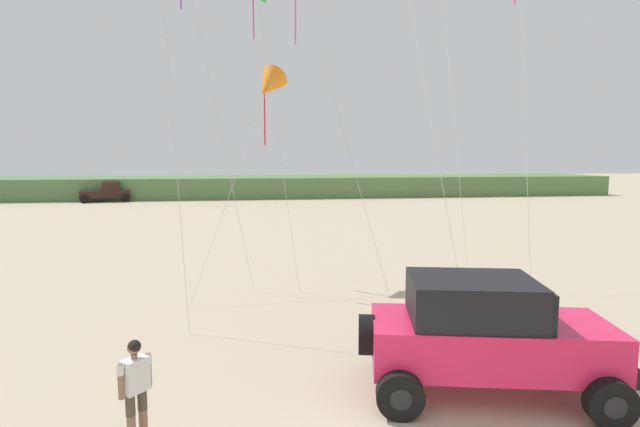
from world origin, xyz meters
TOP-DOWN VIEW (x-y plane):
  - dune_ridge at (-5.50, 50.52)m, footprint 90.00×9.98m
  - jeep at (2.94, 2.85)m, footprint 5.01×3.23m
  - person_watching at (-3.28, 2.17)m, footprint 0.47×0.49m
  - distant_pickup at (-15.83, 45.50)m, footprint 4.92×3.36m
  - kite_orange_streamer at (-0.77, 12.04)m, footprint 3.41×3.88m

SIDE VIEW (x-z plane):
  - person_watching at x=-3.28m, z-range 0.10..1.77m
  - distant_pickup at x=-15.83m, z-range -0.05..1.93m
  - dune_ridge at x=-5.50m, z-range 0.00..2.22m
  - jeep at x=2.94m, z-range 0.07..2.33m
  - kite_orange_streamer at x=-0.77m, z-range 3.13..10.88m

